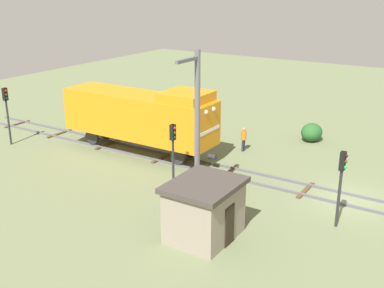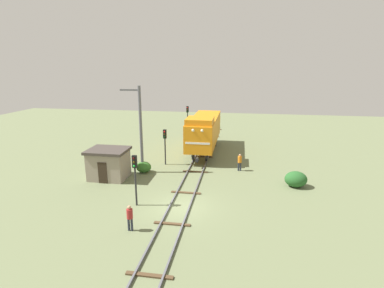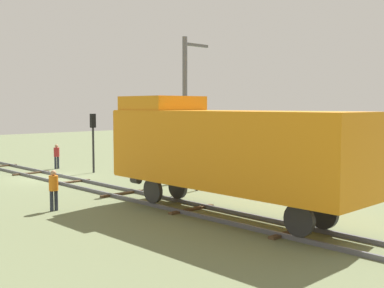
% 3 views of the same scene
% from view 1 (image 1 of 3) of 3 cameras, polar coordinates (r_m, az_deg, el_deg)
% --- Properties ---
extents(ground_plane, '(90.00, 90.00, 0.00)m').
position_cam_1_polar(ground_plane, '(27.51, 18.19, -6.45)').
color(ground_plane, '#66704C').
extents(railway_track, '(2.40, 59.65, 0.16)m').
position_cam_1_polar(railway_track, '(27.49, 18.20, -6.32)').
color(railway_track, '#595960').
rests_on(railway_track, ground).
extents(locomotive, '(2.90, 11.60, 4.60)m').
position_cam_1_polar(locomotive, '(32.57, -6.10, 3.49)').
color(locomotive, orange).
rests_on(locomotive, railway_track).
extents(traffic_signal_near, '(0.32, 0.34, 3.84)m').
position_cam_1_polar(traffic_signal_near, '(23.56, 17.29, -3.54)').
color(traffic_signal_near, '#262628').
rests_on(traffic_signal_near, ground).
extents(traffic_signal_mid, '(0.32, 0.34, 3.70)m').
position_cam_1_polar(traffic_signal_mid, '(27.15, -2.26, 0.06)').
color(traffic_signal_mid, '#262628').
rests_on(traffic_signal_mid, ground).
extents(traffic_signal_far, '(0.32, 0.34, 4.18)m').
position_cam_1_polar(traffic_signal_far, '(36.67, -21.13, 4.27)').
color(traffic_signal_far, '#262628').
rests_on(traffic_signal_far, ground).
extents(worker_by_signal, '(0.38, 0.38, 1.70)m').
position_cam_1_polar(worker_by_signal, '(33.56, 6.14, 0.78)').
color(worker_by_signal, '#262B38').
rests_on(worker_by_signal, ground).
extents(catenary_mast, '(1.94, 0.28, 8.23)m').
position_cam_1_polar(catenary_mast, '(23.92, 0.56, 1.95)').
color(catenary_mast, '#595960').
rests_on(catenary_mast, ground).
extents(relay_hut, '(3.50, 2.90, 2.74)m').
position_cam_1_polar(relay_hut, '(22.13, 1.47, -7.78)').
color(relay_hut, gray).
rests_on(relay_hut, ground).
extents(bush_near, '(1.45, 1.19, 1.06)m').
position_cam_1_polar(bush_near, '(25.43, 0.75, -6.26)').
color(bush_near, '#336726').
rests_on(bush_near, ground).
extents(bush_mid, '(1.85, 1.51, 1.35)m').
position_cam_1_polar(bush_mid, '(36.69, 14.00, 1.36)').
color(bush_mid, '#255926').
rests_on(bush_mid, ground).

